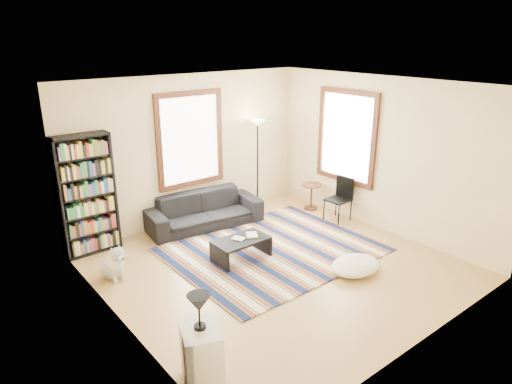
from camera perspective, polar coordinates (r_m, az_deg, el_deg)
floor at (r=7.35m, az=2.47°, el=-9.51°), size 5.00×5.00×0.10m
ceiling at (r=6.47m, az=2.85°, el=13.61°), size 5.00×5.00×0.10m
wall_back at (r=8.77m, az=-8.44°, el=5.31°), size 5.00×0.10×2.80m
wall_front at (r=5.27m, az=21.34°, el=-5.49°), size 5.00×0.10×2.80m
wall_left at (r=5.53m, az=-17.70°, el=-3.87°), size 0.10×5.00×2.80m
wall_right at (r=8.61m, az=15.56°, el=4.54°), size 0.10×5.00×2.80m
window_back at (r=8.66m, az=-8.23°, el=6.50°), size 1.20×0.06×1.60m
window_right at (r=8.98m, az=11.26°, el=6.78°), size 0.06×1.20×1.60m
rug at (r=7.80m, az=2.07°, el=-7.20°), size 3.31×2.65×0.02m
sofa at (r=8.68m, az=-6.53°, el=-2.27°), size 2.26×1.13×0.63m
bookshelf at (r=7.88m, az=-20.42°, el=-0.38°), size 0.90×0.30×2.00m
coffee_table at (r=7.43m, az=-1.87°, el=-7.17°), size 1.02×0.81×0.36m
book_a at (r=7.29m, az=-2.51°, el=-6.05°), size 0.24×0.22×0.02m
book_b at (r=7.46m, az=-1.19°, el=-5.42°), size 0.27×0.29×0.02m
floor_cushion at (r=7.26m, az=12.33°, el=-8.96°), size 0.99×0.85×0.21m
floor_lamp at (r=9.32m, az=0.19°, el=3.36°), size 0.36×0.36×1.86m
side_table at (r=9.54m, az=6.91°, el=-0.57°), size 0.47×0.47×0.54m
folding_chair at (r=8.97m, az=10.21°, el=-0.97°), size 0.45×0.43×0.86m
white_cabinet at (r=4.99m, az=-6.85°, el=-19.81°), size 0.54×0.60×0.70m
table_lamp at (r=4.67m, az=-7.12°, el=-14.66°), size 0.31×0.31×0.38m
dog at (r=7.19m, az=-17.59°, el=-8.25°), size 0.47×0.60×0.55m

